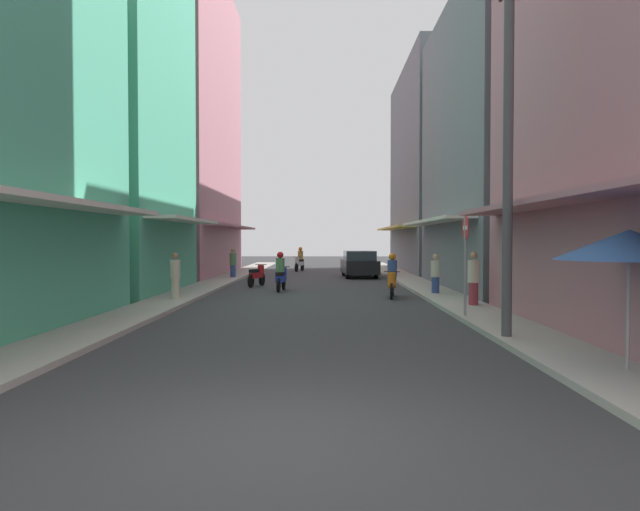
{
  "coord_description": "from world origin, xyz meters",
  "views": [
    {
      "loc": [
        0.47,
        -5.97,
        2.05
      ],
      "look_at": [
        0.2,
        21.65,
        1.3
      ],
      "focal_mm": 32.47,
      "sensor_mm": 36.0,
      "label": 1
    }
  ],
  "objects_px": {
    "motorbike_red": "(257,275)",
    "pedestrian_far": "(436,275)",
    "pedestrian_foreground": "(233,264)",
    "utility_pole": "(508,147)",
    "street_sign_no_entry": "(465,253)",
    "motorbike_orange": "(392,278)",
    "motorbike_blue": "(281,274)",
    "vendor_umbrella": "(629,245)",
    "parked_car": "(359,264)",
    "pedestrian_midway": "(175,277)",
    "pedestrian_crossing": "(474,280)",
    "motorbike_white": "(300,260)"
  },
  "relations": [
    {
      "from": "pedestrian_midway",
      "to": "pedestrian_foreground",
      "type": "bearing_deg",
      "value": 88.96
    },
    {
      "from": "motorbike_red",
      "to": "pedestrian_far",
      "type": "distance_m",
      "value": 8.24
    },
    {
      "from": "vendor_umbrella",
      "to": "pedestrian_crossing",
      "type": "bearing_deg",
      "value": 90.72
    },
    {
      "from": "motorbike_orange",
      "to": "pedestrian_far",
      "type": "xyz_separation_m",
      "value": [
        1.64,
        0.55,
        0.06
      ]
    },
    {
      "from": "street_sign_no_entry",
      "to": "pedestrian_foreground",
      "type": "bearing_deg",
      "value": 118.66
    },
    {
      "from": "pedestrian_far",
      "to": "motorbike_white",
      "type": "bearing_deg",
      "value": 108.99
    },
    {
      "from": "pedestrian_crossing",
      "to": "motorbike_orange",
      "type": "bearing_deg",
      "value": 121.27
    },
    {
      "from": "vendor_umbrella",
      "to": "pedestrian_foreground",
      "type": "bearing_deg",
      "value": 113.6
    },
    {
      "from": "pedestrian_midway",
      "to": "street_sign_no_entry",
      "type": "height_order",
      "value": "street_sign_no_entry"
    },
    {
      "from": "motorbike_orange",
      "to": "utility_pole",
      "type": "xyz_separation_m",
      "value": [
        1.27,
        -8.85,
        3.18
      ]
    },
    {
      "from": "street_sign_no_entry",
      "to": "pedestrian_midway",
      "type": "bearing_deg",
      "value": 152.26
    },
    {
      "from": "motorbike_blue",
      "to": "vendor_umbrella",
      "type": "relative_size",
      "value": 0.82
    },
    {
      "from": "motorbike_red",
      "to": "motorbike_blue",
      "type": "relative_size",
      "value": 0.97
    },
    {
      "from": "motorbike_orange",
      "to": "motorbike_blue",
      "type": "height_order",
      "value": "same"
    },
    {
      "from": "motorbike_red",
      "to": "street_sign_no_entry",
      "type": "xyz_separation_m",
      "value": [
        6.54,
        -10.72,
        1.21
      ]
    },
    {
      "from": "motorbike_red",
      "to": "motorbike_orange",
      "type": "distance_m",
      "value": 7.26
    },
    {
      "from": "pedestrian_foreground",
      "to": "utility_pole",
      "type": "distance_m",
      "value": 20.31
    },
    {
      "from": "parked_car",
      "to": "pedestrian_midway",
      "type": "distance_m",
      "value": 14.23
    },
    {
      "from": "utility_pole",
      "to": "motorbike_orange",
      "type": "bearing_deg",
      "value": 98.17
    },
    {
      "from": "pedestrian_crossing",
      "to": "pedestrian_foreground",
      "type": "xyz_separation_m",
      "value": [
        -9.16,
        12.7,
        -0.05
      ]
    },
    {
      "from": "motorbike_white",
      "to": "utility_pole",
      "type": "distance_m",
      "value": 26.62
    },
    {
      "from": "motorbike_blue",
      "to": "parked_car",
      "type": "xyz_separation_m",
      "value": [
        3.62,
        8.58,
        0.04
      ]
    },
    {
      "from": "motorbike_white",
      "to": "utility_pole",
      "type": "height_order",
      "value": "utility_pole"
    },
    {
      "from": "motorbike_white",
      "to": "pedestrian_foreground",
      "type": "xyz_separation_m",
      "value": [
        -3.11,
        -7.66,
        0.1
      ]
    },
    {
      "from": "street_sign_no_entry",
      "to": "parked_car",
      "type": "bearing_deg",
      "value": 95.66
    },
    {
      "from": "pedestrian_crossing",
      "to": "pedestrian_midway",
      "type": "bearing_deg",
      "value": 168.11
    },
    {
      "from": "motorbike_blue",
      "to": "vendor_umbrella",
      "type": "xyz_separation_m",
      "value": [
        6.26,
        -14.39,
        1.27
      ]
    },
    {
      "from": "motorbike_red",
      "to": "vendor_umbrella",
      "type": "distance_m",
      "value": 18.38
    },
    {
      "from": "motorbike_white",
      "to": "pedestrian_far",
      "type": "bearing_deg",
      "value": -71.01
    },
    {
      "from": "motorbike_blue",
      "to": "pedestrian_crossing",
      "type": "bearing_deg",
      "value": -43.71
    },
    {
      "from": "motorbike_orange",
      "to": "pedestrian_foreground",
      "type": "xyz_separation_m",
      "value": [
        -7.14,
        9.38,
        0.1
      ]
    },
    {
      "from": "motorbike_red",
      "to": "motorbike_white",
      "type": "relative_size",
      "value": 1.0
    },
    {
      "from": "street_sign_no_entry",
      "to": "motorbike_orange",
      "type": "bearing_deg",
      "value": 101.36
    },
    {
      "from": "motorbike_orange",
      "to": "motorbike_blue",
      "type": "bearing_deg",
      "value": 148.29
    },
    {
      "from": "motorbike_white",
      "to": "vendor_umbrella",
      "type": "xyz_separation_m",
      "value": [
        6.17,
        -28.88,
        1.27
      ]
    },
    {
      "from": "motorbike_white",
      "to": "motorbike_orange",
      "type": "xyz_separation_m",
      "value": [
        4.04,
        -17.04,
        0.0
      ]
    },
    {
      "from": "pedestrian_foreground",
      "to": "utility_pole",
      "type": "bearing_deg",
      "value": -65.23
    },
    {
      "from": "pedestrian_crossing",
      "to": "street_sign_no_entry",
      "type": "bearing_deg",
      "value": -108.73
    },
    {
      "from": "pedestrian_midway",
      "to": "vendor_umbrella",
      "type": "xyz_separation_m",
      "value": [
        9.47,
        -10.48,
        1.16
      ]
    },
    {
      "from": "motorbike_white",
      "to": "vendor_umbrella",
      "type": "distance_m",
      "value": 29.55
    },
    {
      "from": "parked_car",
      "to": "pedestrian_foreground",
      "type": "distance_m",
      "value": 6.86
    },
    {
      "from": "motorbike_red",
      "to": "street_sign_no_entry",
      "type": "height_order",
      "value": "street_sign_no_entry"
    },
    {
      "from": "pedestrian_crossing",
      "to": "vendor_umbrella",
      "type": "bearing_deg",
      "value": -89.28
    },
    {
      "from": "parked_car",
      "to": "motorbike_orange",
      "type": "bearing_deg",
      "value": -87.38
    },
    {
      "from": "motorbike_blue",
      "to": "pedestrian_far",
      "type": "xyz_separation_m",
      "value": [
        5.77,
        -2.0,
        0.06
      ]
    },
    {
      "from": "parked_car",
      "to": "street_sign_no_entry",
      "type": "height_order",
      "value": "street_sign_no_entry"
    },
    {
      "from": "pedestrian_midway",
      "to": "utility_pole",
      "type": "relative_size",
      "value": 0.21
    },
    {
      "from": "pedestrian_far",
      "to": "utility_pole",
      "type": "xyz_separation_m",
      "value": [
        -0.37,
        -9.41,
        3.12
      ]
    },
    {
      "from": "pedestrian_midway",
      "to": "pedestrian_far",
      "type": "relative_size",
      "value": 1.06
    },
    {
      "from": "motorbike_red",
      "to": "utility_pole",
      "type": "xyz_separation_m",
      "value": [
        6.64,
        -13.74,
        3.38
      ]
    }
  ]
}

